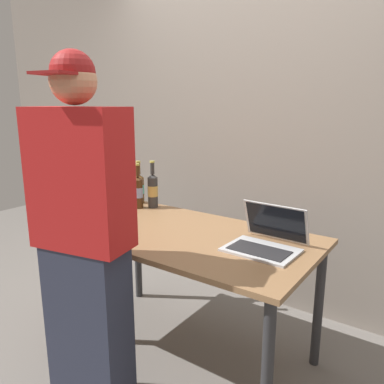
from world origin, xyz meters
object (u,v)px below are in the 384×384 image
Objects in this scene: laptop at (266,240)px; beer_bottle_amber at (153,190)px; beer_bottle_green at (138,191)px; person_figure at (84,244)px; beer_bottle_dark at (139,188)px.

beer_bottle_amber reaches higher than laptop.
beer_bottle_green is 0.18× the size of person_figure.
person_figure reaches higher than beer_bottle_dark.
beer_bottle_amber is at bearing 112.70° from person_figure.
beer_bottle_amber reaches higher than beer_bottle_dark.
beer_bottle_dark is 0.17m from beer_bottle_amber.
person_figure is at bearing -132.50° from laptop.
beer_bottle_amber is (0.07, 0.07, 0.01)m from beer_bottle_green.
beer_bottle_green is at bearing -135.48° from beer_bottle_amber.
beer_bottle_dark is 0.94× the size of beer_bottle_amber.
beer_bottle_dark is 1.11m from person_figure.
laptop is 1.03m from beer_bottle_amber.
laptop is at bearing -14.92° from beer_bottle_amber.
person_figure reaches higher than beer_bottle_green.
beer_bottle_green is 0.97m from person_figure.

